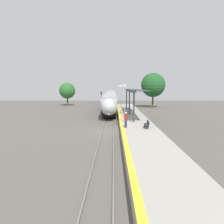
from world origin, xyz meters
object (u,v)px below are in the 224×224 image
object	(u,v)px
lamppost_far	(120,95)
lamppost_farthest	(119,94)
lamppost_mid	(122,97)
platform_bench	(147,124)
railway_signal	(101,99)
lamppost_near	(125,101)
train	(111,98)
person_waiting	(126,119)

from	to	relation	value
lamppost_far	lamppost_farthest	world-z (taller)	same
lamppost_mid	lamppost_far	distance (m)	9.56
platform_bench	lamppost_farthest	size ratio (longest dim) A/B	0.32
platform_bench	railway_signal	world-z (taller)	railway_signal
railway_signal	lamppost_near	size ratio (longest dim) A/B	0.89
train	platform_bench	xyz separation A→B (m)	(4.58, -39.64, -0.86)
lamppost_mid	railway_signal	bearing A→B (deg)	109.00
railway_signal	lamppost_near	xyz separation A→B (m)	(4.35, -22.19, 1.05)
person_waiting	platform_bench	bearing A→B (deg)	-8.35
lamppost_near	lamppost_farthest	size ratio (longest dim) A/B	1.00
lamppost_farthest	platform_bench	bearing A→B (deg)	-85.97
person_waiting	railway_signal	bearing A→B (deg)	99.28
train	person_waiting	bearing A→B (deg)	-86.84
platform_bench	lamppost_farthest	distance (m)	33.08
train	lamppost_farthest	size ratio (longest dim) A/B	12.29
person_waiting	lamppost_near	world-z (taller)	lamppost_near
lamppost_mid	lamppost_far	xyz separation A→B (m)	(0.00, 9.56, 0.00)
train	lamppost_mid	world-z (taller)	lamppost_mid
person_waiting	lamppost_far	size ratio (longest dim) A/B	0.36
railway_signal	lamppost_mid	bearing A→B (deg)	-71.00
platform_bench	lamppost_far	bearing A→B (deg)	95.67
lamppost_mid	lamppost_farthest	xyz separation A→B (m)	(0.00, 19.12, 0.00)
lamppost_near	lamppost_mid	world-z (taller)	same
platform_bench	lamppost_near	bearing A→B (deg)	118.72
platform_bench	lamppost_near	xyz separation A→B (m)	(-2.32, 4.23, 2.39)
person_waiting	lamppost_mid	world-z (taller)	lamppost_mid
railway_signal	lamppost_far	distance (m)	5.43
train	lamppost_mid	size ratio (longest dim) A/B	12.29
lamppost_mid	lamppost_farthest	distance (m)	19.12
railway_signal	train	bearing A→B (deg)	81.01
train	lamppost_mid	xyz separation A→B (m)	(2.26, -25.85, 1.54)
railway_signal	lamppost_far	xyz separation A→B (m)	(4.35, -3.07, 1.05)
platform_bench	person_waiting	world-z (taller)	person_waiting
lamppost_far	person_waiting	bearing A→B (deg)	-90.23
train	lamppost_near	distance (m)	35.52
lamppost_farthest	railway_signal	bearing A→B (deg)	-123.83
lamppost_mid	lamppost_far	size ratio (longest dim) A/B	1.00
railway_signal	lamppost_farthest	bearing A→B (deg)	56.17
platform_bench	lamppost_farthest	bearing A→B (deg)	94.03
person_waiting	lamppost_farthest	bearing A→B (deg)	89.84
train	railway_signal	distance (m)	13.39
lamppost_near	person_waiting	bearing A→B (deg)	-91.35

